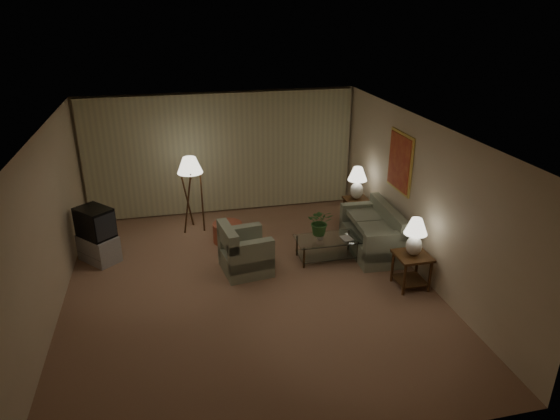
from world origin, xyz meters
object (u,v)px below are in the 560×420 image
object	(u,v)px
armchair	(246,253)
vase	(320,236)
coffee_table	(327,245)
tv_cabinet	(99,248)
floor_lamp	(192,193)
table_lamp_near	(415,234)
crt_tv	(95,222)
sofa	(372,234)
table_lamp_far	(357,180)
side_table_near	(412,265)
side_table_far	(356,207)
ottoman	(228,232)

from	to	relation	value
armchair	vase	world-z (taller)	armchair
coffee_table	tv_cabinet	size ratio (longest dim) A/B	1.38
coffee_table	tv_cabinet	bearing A→B (deg)	167.95
tv_cabinet	floor_lamp	distance (m)	2.12
table_lamp_near	crt_tv	distance (m)	5.62
table_lamp_near	vase	size ratio (longest dim) A/B	4.55
crt_tv	sofa	bearing A→B (deg)	40.06
table_lamp_near	table_lamp_far	distance (m)	2.60
side_table_near	coffee_table	size ratio (longest dim) A/B	0.51
side_table_far	table_lamp_far	xyz separation A→B (m)	(0.00, -0.00, 0.61)
sofa	coffee_table	xyz separation A→B (m)	(-0.92, -0.10, -0.08)
side_table_far	tv_cabinet	world-z (taller)	side_table_far
side_table_near	vase	distance (m)	1.75
tv_cabinet	vase	world-z (taller)	vase
ottoman	floor_lamp	bearing A→B (deg)	131.49
side_table_near	ottoman	world-z (taller)	side_table_near
armchair	coffee_table	xyz separation A→B (m)	(1.55, 0.10, -0.08)
tv_cabinet	vase	xyz separation A→B (m)	(3.98, -0.88, 0.24)
coffee_table	floor_lamp	size ratio (longest dim) A/B	0.74
table_lamp_near	tv_cabinet	xyz separation A→B (m)	(-5.20, 2.13, -0.74)
table_lamp_near	floor_lamp	bearing A→B (deg)	137.63
armchair	sofa	bearing A→B (deg)	-93.33
vase	coffee_table	bearing A→B (deg)	0.00
sofa	table_lamp_near	xyz separation A→B (m)	(0.15, -1.35, 0.63)
armchair	floor_lamp	world-z (taller)	floor_lamp
tv_cabinet	crt_tv	distance (m)	0.52
armchair	side_table_near	bearing A→B (deg)	-121.72
side_table_near	floor_lamp	distance (m)	4.62
tv_cabinet	coffee_table	bearing A→B (deg)	36.82
armchair	coffee_table	distance (m)	1.55
side_table_near	table_lamp_far	xyz separation A→B (m)	(-0.00, 2.60, 0.60)
tv_cabinet	side_table_near	bearing A→B (deg)	26.57
armchair	side_table_near	xyz separation A→B (m)	(2.61, -1.15, 0.06)
sofa	side_table_near	xyz separation A→B (m)	(0.15, -1.35, 0.06)
coffee_table	vase	xyz separation A→B (m)	(-0.15, 0.00, 0.21)
table_lamp_near	coffee_table	world-z (taller)	table_lamp_near
tv_cabinet	side_table_far	bearing A→B (deg)	54.01
table_lamp_far	armchair	bearing A→B (deg)	-150.99
coffee_table	crt_tv	xyz separation A→B (m)	(-4.13, 0.88, 0.49)
armchair	crt_tv	bearing A→B (deg)	61.26
crt_tv	floor_lamp	bearing A→B (deg)	77.23
side_table_near	crt_tv	world-z (taller)	crt_tv
sofa	side_table_far	world-z (taller)	sofa
tv_cabinet	sofa	bearing A→B (deg)	40.06
table_lamp_near	table_lamp_far	bearing A→B (deg)	90.00
armchair	ottoman	distance (m)	1.27
armchair	coffee_table	bearing A→B (deg)	-94.29
coffee_table	vase	bearing A→B (deg)	180.00
crt_tv	table_lamp_far	bearing A→B (deg)	54.01
side_table_far	coffee_table	bearing A→B (deg)	-128.30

